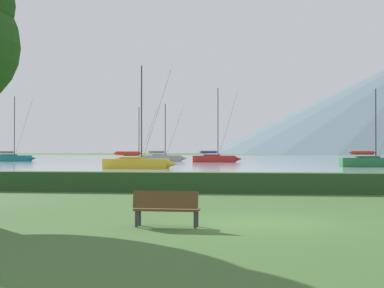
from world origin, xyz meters
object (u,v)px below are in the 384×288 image
Objects in this scene: sailboat_slip_6 at (163,158)px; park_bench_near_path at (166,207)px; sailboat_slip_0 at (12,158)px; sailboat_slip_4 at (137,163)px; sailboat_slip_8 at (136,160)px; sailboat_slip_5 at (215,158)px; sailboat_slip_10 at (372,161)px.

sailboat_slip_6 is 92.68m from park_bench_near_path.
sailboat_slip_0 is 1.08× the size of sailboat_slip_4.
sailboat_slip_8 is at bearing 104.95° from park_bench_near_path.
sailboat_slip_5 is 34.78m from sailboat_slip_10.
sailboat_slip_4 is at bearing -90.87° from sailboat_slip_6.
sailboat_slip_5 is 1.51× the size of sailboat_slip_8.
sailboat_slip_6 is 1.27× the size of sailboat_slip_8.
park_bench_near_path is (17.31, -69.60, -0.02)m from sailboat_slip_8.
sailboat_slip_4 is 37.93m from sailboat_slip_5.
sailboat_slip_8 is at bearing -97.99° from sailboat_slip_6.
sailboat_slip_5 is at bearing 46.82° from sailboat_slip_8.
sailboat_slip_4 is at bearing -97.45° from sailboat_slip_5.
sailboat_slip_0 is 99.02m from park_bench_near_path.
sailboat_slip_10 is at bearing -53.80° from sailboat_slip_6.
sailboat_slip_0 reaches higher than sailboat_slip_8.
sailboat_slip_8 is (-0.02, -21.45, -0.16)m from sailboat_slip_6.
sailboat_slip_4 reaches higher than sailboat_slip_8.
sailboat_slip_8 is at bearing -40.42° from sailboat_slip_0.
sailboat_slip_6 is at bearing 82.86° from sailboat_slip_8.
sailboat_slip_10 is at bearing -50.36° from sailboat_slip_5.
sailboat_slip_6 is 1.14× the size of sailboat_slip_10.
sailboat_slip_6 is at bearing 98.61° from sailboat_slip_4.
sailboat_slip_6 is (-5.49, 44.30, 0.02)m from sailboat_slip_4.
sailboat_slip_5 is at bearing -13.14° from sailboat_slip_0.
sailboat_slip_8 is 0.90× the size of sailboat_slip_10.
park_bench_near_path is at bearing -74.28° from sailboat_slip_4.
sailboat_slip_6 is at bearing -1.59° from sailboat_slip_0.
sailboat_slip_0 is 1.43× the size of sailboat_slip_8.
sailboat_slip_4 is (34.30, -40.89, -0.03)m from sailboat_slip_0.
sailboat_slip_4 reaches higher than park_bench_near_path.
sailboat_slip_5 is (39.53, -3.32, 0.01)m from sailboat_slip_0.
sailboat_slip_6 is at bearing 130.88° from sailboat_slip_10.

